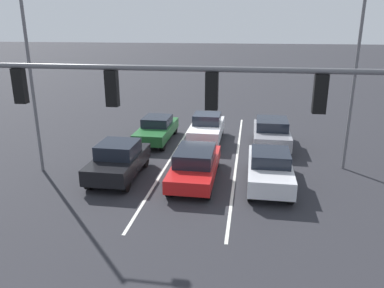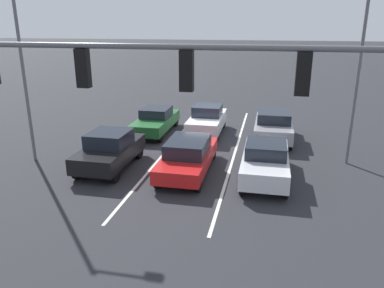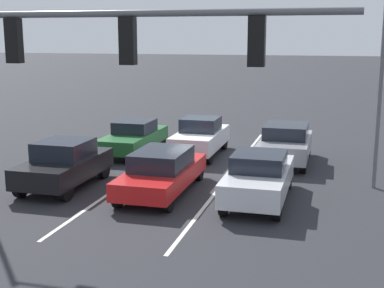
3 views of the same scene
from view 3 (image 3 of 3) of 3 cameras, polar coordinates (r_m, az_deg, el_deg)
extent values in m
plane|color=#28282D|center=(22.85, 1.13, -1.45)|extent=(240.00, 240.00, 0.00)
cube|color=silver|center=(20.44, 4.25, -3.03)|extent=(0.12, 16.34, 0.01)
cube|color=silver|center=(21.31, -4.71, -2.43)|extent=(0.12, 16.34, 0.01)
cube|color=red|center=(17.71, -3.22, -3.37)|extent=(1.84, 4.80, 0.56)
cube|color=black|center=(17.55, -3.26, -1.58)|extent=(1.62, 2.33, 0.58)
cube|color=red|center=(19.69, 0.71, -1.40)|extent=(0.24, 0.06, 0.12)
cube|color=red|center=(20.04, -2.85, -1.18)|extent=(0.24, 0.06, 0.12)
cylinder|color=black|center=(15.87, -2.59, -6.19)|extent=(0.22, 0.62, 0.62)
cylinder|color=black|center=(16.40, -7.88, -5.70)|extent=(0.22, 0.62, 0.62)
cylinder|color=black|center=(19.27, 0.74, -2.98)|extent=(0.22, 0.62, 0.62)
cylinder|color=black|center=(19.71, -3.71, -2.67)|extent=(0.22, 0.62, 0.62)
cube|color=silver|center=(16.92, 7.15, -3.79)|extent=(1.80, 4.51, 0.69)
cube|color=black|center=(16.72, 7.17, -1.84)|extent=(1.58, 1.82, 0.52)
cube|color=red|center=(18.95, 10.00, -1.68)|extent=(0.24, 0.06, 0.12)
cube|color=red|center=(19.10, 6.24, -1.46)|extent=(0.24, 0.06, 0.12)
cylinder|color=black|center=(15.35, 9.09, -6.81)|extent=(0.22, 0.69, 0.69)
cylinder|color=black|center=(15.57, 3.42, -6.41)|extent=(0.22, 0.69, 0.69)
cylinder|color=black|center=(18.53, 10.22, -3.64)|extent=(0.22, 0.69, 0.69)
cylinder|color=black|center=(18.71, 5.51, -3.36)|extent=(0.22, 0.69, 0.69)
cube|color=black|center=(18.81, -13.47, -2.46)|extent=(1.87, 4.06, 0.68)
cube|color=black|center=(18.71, -13.49, -0.53)|extent=(1.65, 1.78, 0.60)
cube|color=red|center=(20.21, -9.18, -0.83)|extent=(0.24, 0.06, 0.12)
cube|color=red|center=(20.78, -12.48, -0.62)|extent=(0.24, 0.06, 0.12)
cylinder|color=black|center=(17.31, -13.32, -4.83)|extent=(0.22, 0.70, 0.70)
cylinder|color=black|center=(18.12, -17.82, -4.35)|extent=(0.22, 0.70, 0.70)
cylinder|color=black|center=(19.77, -9.41, -2.63)|extent=(0.22, 0.70, 0.70)
cylinder|color=black|center=(20.48, -13.51, -2.30)|extent=(0.22, 0.70, 0.70)
cube|color=gray|center=(22.08, 9.91, -0.24)|extent=(1.94, 4.20, 0.69)
cube|color=black|center=(22.07, 10.00, 1.38)|extent=(1.70, 2.08, 0.54)
cube|color=red|center=(24.02, 12.00, 1.05)|extent=(0.24, 0.06, 0.12)
cube|color=red|center=(24.13, 8.79, 1.22)|extent=(0.24, 0.06, 0.12)
cylinder|color=black|center=(20.64, 11.80, -2.12)|extent=(0.22, 0.70, 0.70)
cylinder|color=black|center=(20.79, 7.19, -1.86)|extent=(0.22, 0.70, 0.70)
cylinder|color=black|center=(23.56, 12.26, -0.45)|extent=(0.22, 0.70, 0.70)
cylinder|color=black|center=(23.70, 8.21, -0.24)|extent=(0.22, 0.70, 0.70)
cube|color=silver|center=(23.16, 0.88, 0.51)|extent=(1.74, 4.18, 0.71)
cube|color=black|center=(23.12, 0.94, 2.12)|extent=(1.54, 1.61, 0.59)
cube|color=red|center=(24.96, 3.41, 1.71)|extent=(0.24, 0.06, 0.12)
cube|color=red|center=(25.23, 0.69, 1.83)|extent=(0.24, 0.06, 0.12)
cylinder|color=black|center=(21.64, 1.81, -1.24)|extent=(0.22, 0.70, 0.70)
cylinder|color=black|center=(22.02, -1.95, -1.02)|extent=(0.22, 0.70, 0.70)
cylinder|color=black|center=(24.49, 3.43, 0.25)|extent=(0.22, 0.70, 0.70)
cylinder|color=black|center=(24.82, 0.07, 0.42)|extent=(0.22, 0.70, 0.70)
cube|color=#1E5928|center=(23.66, -6.24, 0.50)|extent=(1.73, 4.52, 0.59)
cube|color=black|center=(23.70, -6.13, 1.89)|extent=(1.53, 1.78, 0.52)
cube|color=red|center=(25.48, -3.16, 1.69)|extent=(0.24, 0.06, 0.12)
cube|color=red|center=(25.88, -5.72, 1.80)|extent=(0.24, 0.06, 0.12)
cylinder|color=black|center=(21.93, -6.01, -1.16)|extent=(0.22, 0.68, 0.68)
cylinder|color=black|center=(22.50, -9.52, -0.94)|extent=(0.22, 0.68, 0.68)
cylinder|color=black|center=(25.00, -3.26, 0.46)|extent=(0.22, 0.68, 0.68)
cylinder|color=black|center=(25.50, -6.41, 0.62)|extent=(0.22, 0.68, 0.68)
cylinder|color=slate|center=(11.72, -13.98, 13.29)|extent=(12.08, 0.14, 0.14)
cube|color=black|center=(10.38, 6.92, 10.79)|extent=(0.32, 0.22, 0.95)
sphere|color=red|center=(10.54, 7.09, 12.35)|extent=(0.20, 0.20, 0.20)
sphere|color=#4C420C|center=(10.54, 7.05, 10.80)|extent=(0.20, 0.20, 0.20)
sphere|color=#0A3814|center=(10.54, 7.01, 9.25)|extent=(0.20, 0.20, 0.20)
cube|color=black|center=(11.07, -6.86, 10.84)|extent=(0.32, 0.22, 0.95)
sphere|color=red|center=(11.22, -6.59, 12.31)|extent=(0.20, 0.20, 0.20)
sphere|color=#4C420C|center=(11.22, -6.55, 10.85)|extent=(0.20, 0.20, 0.20)
sphere|color=#0A3814|center=(11.22, -6.52, 9.40)|extent=(0.20, 0.20, 0.20)
cube|color=black|center=(12.29, -18.46, 10.40)|extent=(0.32, 0.22, 0.95)
sphere|color=red|center=(12.42, -18.13, 11.74)|extent=(0.20, 0.20, 0.20)
sphere|color=#4C420C|center=(12.42, -18.05, 10.43)|extent=(0.20, 0.20, 0.20)
sphere|color=#0A3814|center=(12.43, -17.96, 9.12)|extent=(0.20, 0.20, 0.20)
cylinder|color=slate|center=(18.76, 19.59, 7.78)|extent=(0.14, 0.14, 8.25)
camera|label=1|loc=(3.63, -62.75, 29.75)|focal=35.00mm
camera|label=2|loc=(2.93, -40.41, 28.14)|focal=35.00mm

